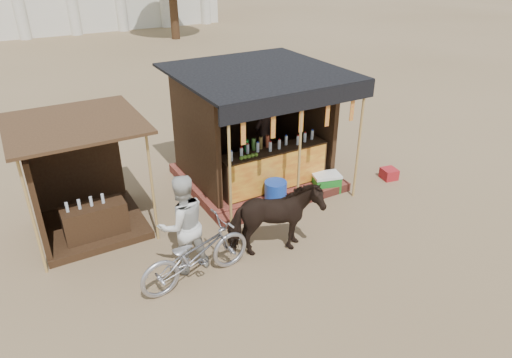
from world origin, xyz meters
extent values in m
plane|color=#846B4C|center=(0.00, 0.00, 0.00)|extent=(120.00, 120.00, 0.00)
cube|color=brown|center=(1.00, 3.50, 0.11)|extent=(3.40, 2.80, 0.22)
cube|color=brown|center=(1.00, 1.95, 0.10)|extent=(3.40, 0.35, 0.20)
cube|color=#332212|center=(1.00, 2.55, 0.69)|extent=(2.60, 0.55, 0.95)
cube|color=#B84515|center=(1.00, 2.27, 0.69)|extent=(2.50, 0.02, 0.88)
cube|color=#332212|center=(1.00, 4.75, 1.47)|extent=(3.00, 0.12, 2.50)
cube|color=#332212|center=(-0.50, 3.50, 1.47)|extent=(0.12, 2.50, 2.50)
cube|color=#332212|center=(2.50, 3.50, 1.47)|extent=(0.12, 2.50, 2.50)
cube|color=black|center=(1.00, 3.30, 2.75)|extent=(3.60, 3.60, 0.06)
cube|color=black|center=(1.00, 1.52, 2.57)|extent=(3.60, 0.06, 0.36)
cylinder|color=tan|center=(-0.60, 1.55, 1.38)|extent=(0.06, 0.06, 2.75)
cylinder|color=tan|center=(1.00, 1.55, 1.38)|extent=(0.06, 0.06, 2.75)
cylinder|color=tan|center=(2.60, 1.55, 1.38)|extent=(0.06, 0.06, 2.75)
cube|color=red|center=(-0.30, 1.55, 2.20)|extent=(0.10, 0.02, 0.55)
cube|color=red|center=(0.35, 1.55, 2.20)|extent=(0.10, 0.02, 0.55)
cube|color=red|center=(1.00, 1.55, 2.20)|extent=(0.10, 0.02, 0.55)
cube|color=red|center=(1.65, 1.55, 2.20)|extent=(0.10, 0.02, 0.55)
cube|color=red|center=(2.30, 1.55, 2.20)|extent=(0.10, 0.02, 0.55)
imported|color=black|center=(1.37, 3.60, 1.08)|extent=(0.73, 0.60, 1.72)
cube|color=#332212|center=(-3.00, 3.20, 0.07)|extent=(2.00, 2.00, 0.15)
cube|color=#332212|center=(-3.00, 4.15, 1.05)|extent=(1.90, 0.10, 2.10)
cube|color=#332212|center=(-3.95, 3.20, 1.05)|extent=(0.10, 1.90, 2.10)
cube|color=#472D19|center=(-3.00, 3.10, 2.35)|extent=(2.40, 2.40, 0.06)
cylinder|color=tan|center=(-4.05, 2.15, 1.18)|extent=(0.05, 0.05, 2.35)
cylinder|color=tan|center=(-1.95, 2.15, 1.18)|extent=(0.05, 0.05, 2.35)
cube|color=#332212|center=(-3.00, 2.70, 0.40)|extent=(1.20, 0.50, 0.80)
imported|color=black|center=(-0.17, 0.61, 0.73)|extent=(1.86, 1.16, 1.46)
imported|color=#9F9FA8|center=(-1.76, 0.61, 0.55)|extent=(2.15, 0.96, 1.09)
imported|color=beige|center=(-1.80, 1.03, 0.93)|extent=(0.93, 0.74, 1.87)
cylinder|color=#173FAE|center=(0.73, 2.00, 0.33)|extent=(0.56, 0.56, 0.65)
cube|color=maroon|center=(3.96, 1.79, 0.13)|extent=(0.42, 0.42, 0.27)
cube|color=#19721F|center=(2.17, 2.05, 0.20)|extent=(0.71, 0.57, 0.40)
cube|color=white|center=(2.17, 2.05, 0.43)|extent=(0.73, 0.59, 0.06)
cylinder|color=silver|center=(-2.00, 26.40, 1.80)|extent=(0.70, 0.70, 3.60)
cylinder|color=silver|center=(1.00, 26.40, 1.80)|extent=(0.70, 0.70, 3.60)
cylinder|color=silver|center=(4.00, 26.40, 1.80)|extent=(0.70, 0.70, 3.60)
cylinder|color=#382314|center=(6.00, 22.00, 2.00)|extent=(0.50, 0.50, 4.00)
camera|label=1|loc=(-4.00, -5.40, 5.32)|focal=32.00mm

